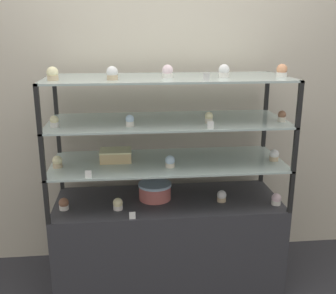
# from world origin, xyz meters

# --- Properties ---
(ground_plane) EXTENTS (20.00, 20.00, 0.00)m
(ground_plane) POSITION_xyz_m (0.00, 0.00, 0.00)
(ground_plane) COLOR #2D2D33
(back_wall) EXTENTS (8.00, 0.05, 2.60)m
(back_wall) POSITION_xyz_m (0.00, 0.42, 1.30)
(back_wall) COLOR beige
(back_wall) RESTS_ON ground_plane
(display_base) EXTENTS (1.44, 0.55, 0.59)m
(display_base) POSITION_xyz_m (0.00, 0.00, 0.30)
(display_base) COLOR #333338
(display_base) RESTS_ON ground_plane
(display_riser_lower) EXTENTS (1.44, 0.55, 0.26)m
(display_riser_lower) POSITION_xyz_m (0.00, 0.00, 0.84)
(display_riser_lower) COLOR black
(display_riser_lower) RESTS_ON display_base
(display_riser_middle) EXTENTS (1.44, 0.55, 0.26)m
(display_riser_middle) POSITION_xyz_m (0.00, 0.00, 1.11)
(display_riser_middle) COLOR black
(display_riser_middle) RESTS_ON display_riser_lower
(display_riser_upper) EXTENTS (1.44, 0.55, 0.26)m
(display_riser_upper) POSITION_xyz_m (0.00, 0.00, 1.37)
(display_riser_upper) COLOR black
(display_riser_upper) RESTS_ON display_riser_middle
(layer_cake_centerpiece) EXTENTS (0.21, 0.21, 0.11)m
(layer_cake_centerpiece) POSITION_xyz_m (-0.08, 0.02, 0.65)
(layer_cake_centerpiece) COLOR #C66660
(layer_cake_centerpiece) RESTS_ON display_base
(sheet_cake_frosted) EXTENTS (0.20, 0.15, 0.07)m
(sheet_cake_frosted) POSITION_xyz_m (-0.33, 0.04, 0.89)
(sheet_cake_frosted) COLOR #DBBC84
(sheet_cake_frosted) RESTS_ON display_riser_lower
(cupcake_0) EXTENTS (0.06, 0.06, 0.07)m
(cupcake_0) POSITION_xyz_m (-0.65, -0.08, 0.63)
(cupcake_0) COLOR white
(cupcake_0) RESTS_ON display_base
(cupcake_1) EXTENTS (0.06, 0.06, 0.07)m
(cupcake_1) POSITION_xyz_m (-0.32, -0.12, 0.63)
(cupcake_1) COLOR white
(cupcake_1) RESTS_ON display_base
(cupcake_2) EXTENTS (0.06, 0.06, 0.07)m
(cupcake_2) POSITION_xyz_m (0.34, -0.06, 0.63)
(cupcake_2) COLOR #CCB28C
(cupcake_2) RESTS_ON display_base
(cupcake_3) EXTENTS (0.06, 0.06, 0.07)m
(cupcake_3) POSITION_xyz_m (0.67, -0.15, 0.63)
(cupcake_3) COLOR white
(cupcake_3) RESTS_ON display_base
(price_tag_0) EXTENTS (0.04, 0.00, 0.04)m
(price_tag_0) POSITION_xyz_m (-0.23, -0.25, 0.62)
(price_tag_0) COLOR white
(price_tag_0) RESTS_ON display_base
(cupcake_4) EXTENTS (0.06, 0.06, 0.07)m
(cupcake_4) POSITION_xyz_m (-0.67, -0.05, 0.89)
(cupcake_4) COLOR #CCB28C
(cupcake_4) RESTS_ON display_riser_lower
(cupcake_5) EXTENTS (0.06, 0.06, 0.07)m
(cupcake_5) POSITION_xyz_m (0.00, -0.12, 0.89)
(cupcake_5) COLOR beige
(cupcake_5) RESTS_ON display_riser_lower
(cupcake_6) EXTENTS (0.06, 0.06, 0.07)m
(cupcake_6) POSITION_xyz_m (0.66, -0.06, 0.89)
(cupcake_6) COLOR #CCB28C
(cupcake_6) RESTS_ON display_riser_lower
(price_tag_1) EXTENTS (0.04, 0.00, 0.04)m
(price_tag_1) POSITION_xyz_m (-0.47, -0.25, 0.88)
(price_tag_1) COLOR white
(price_tag_1) RESTS_ON display_riser_lower
(cupcake_7) EXTENTS (0.05, 0.05, 0.07)m
(cupcake_7) POSITION_xyz_m (-0.66, -0.12, 1.15)
(cupcake_7) COLOR white
(cupcake_7) RESTS_ON display_riser_middle
(cupcake_8) EXTENTS (0.05, 0.05, 0.07)m
(cupcake_8) POSITION_xyz_m (-0.23, -0.14, 1.15)
(cupcake_8) COLOR white
(cupcake_8) RESTS_ON display_riser_middle
(cupcake_9) EXTENTS (0.05, 0.05, 0.07)m
(cupcake_9) POSITION_xyz_m (0.23, -0.11, 1.15)
(cupcake_9) COLOR beige
(cupcake_9) RESTS_ON display_riser_middle
(cupcake_10) EXTENTS (0.05, 0.05, 0.07)m
(cupcake_10) POSITION_xyz_m (0.67, -0.11, 1.15)
(cupcake_10) COLOR beige
(cupcake_10) RESTS_ON display_riser_middle
(price_tag_2) EXTENTS (0.04, 0.00, 0.04)m
(price_tag_2) POSITION_xyz_m (0.21, -0.25, 1.14)
(price_tag_2) COLOR white
(price_tag_2) RESTS_ON display_riser_middle
(cupcake_11) EXTENTS (0.06, 0.06, 0.08)m
(cupcake_11) POSITION_xyz_m (-0.64, -0.12, 1.42)
(cupcake_11) COLOR #CCB28C
(cupcake_11) RESTS_ON display_riser_upper
(cupcake_12) EXTENTS (0.06, 0.06, 0.08)m
(cupcake_12) POSITION_xyz_m (-0.32, -0.13, 1.42)
(cupcake_12) COLOR #CCB28C
(cupcake_12) RESTS_ON display_riser_upper
(cupcake_13) EXTENTS (0.06, 0.06, 0.08)m
(cupcake_13) POSITION_xyz_m (-0.01, -0.05, 1.42)
(cupcake_13) COLOR white
(cupcake_13) RESTS_ON display_riser_upper
(cupcake_14) EXTENTS (0.06, 0.06, 0.08)m
(cupcake_14) POSITION_xyz_m (0.32, -0.06, 1.42)
(cupcake_14) COLOR white
(cupcake_14) RESTS_ON display_riser_upper
(cupcake_15) EXTENTS (0.06, 0.06, 0.08)m
(cupcake_15) POSITION_xyz_m (0.67, -0.07, 1.42)
(cupcake_15) COLOR white
(cupcake_15) RESTS_ON display_riser_upper
(price_tag_3) EXTENTS (0.04, 0.00, 0.04)m
(price_tag_3) POSITION_xyz_m (0.18, -0.25, 1.40)
(price_tag_3) COLOR white
(price_tag_3) RESTS_ON display_riser_upper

